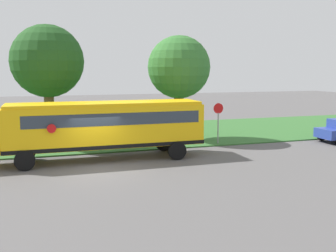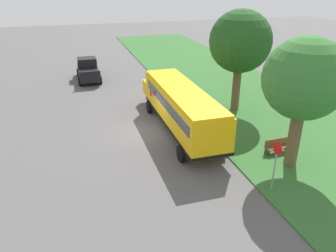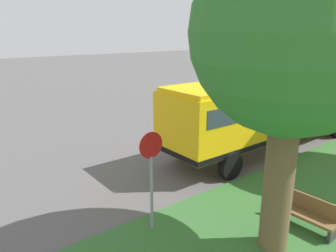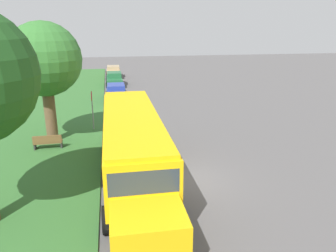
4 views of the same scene
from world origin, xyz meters
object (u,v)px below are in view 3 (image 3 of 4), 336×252
at_px(stop_sign, 151,170).
at_px(park_bench, 307,213).
at_px(oak_tree_roadside_mid, 294,33).
at_px(pickup_truck, 326,81).
at_px(school_bus, 271,106).

relative_size(stop_sign, park_bench, 1.69).
relative_size(oak_tree_roadside_mid, park_bench, 4.48).
distance_m(stop_sign, park_bench, 4.30).
bearing_deg(pickup_truck, school_bus, 109.04).
height_order(pickup_truck, stop_sign, stop_sign).
distance_m(school_bus, stop_sign, 8.29).
height_order(oak_tree_roadside_mid, park_bench, oak_tree_roadside_mid).
bearing_deg(park_bench, stop_sign, 52.90).
bearing_deg(park_bench, oak_tree_roadside_mid, 83.71).
relative_size(school_bus, pickup_truck, 2.30).
xyz_separation_m(school_bus, pickup_truck, (5.15, -14.93, -0.85)).
distance_m(oak_tree_roadside_mid, stop_sign, 4.56).
height_order(oak_tree_roadside_mid, stop_sign, oak_tree_roadside_mid).
distance_m(pickup_truck, oak_tree_roadside_mid, 23.37).
relative_size(school_bus, park_bench, 7.67).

